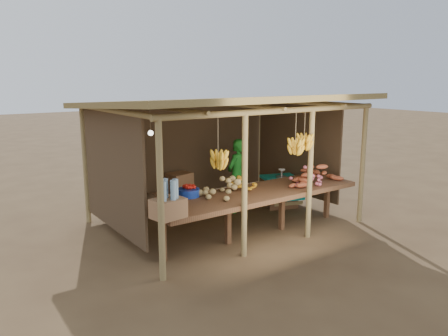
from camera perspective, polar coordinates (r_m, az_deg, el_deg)
ground at (r=8.40m, az=-0.00°, el=-7.04°), size 60.00×60.00×0.00m
stall_structure at (r=7.93m, az=-0.09°, el=6.02°), size 4.70×3.50×2.43m
counter at (r=7.46m, az=4.27°, el=-3.54°), size 3.90×1.05×0.80m
potato_heap at (r=7.16m, az=1.03°, el=-2.13°), size 1.16×0.90×0.37m
sweet_potato_heap at (r=8.25m, az=10.86°, el=-0.52°), size 1.21×0.85×0.36m
onion_heap at (r=7.98m, az=10.84°, el=-0.96°), size 0.88×0.72×0.35m
banana_pile at (r=7.50m, az=2.91°, el=-1.62°), size 0.60×0.48×0.34m
tomato_basin at (r=7.13m, az=-4.69°, el=-3.11°), size 0.37×0.37×0.19m
bottle_box at (r=6.05m, az=-7.32°, el=-4.59°), size 0.48×0.40×0.54m
vendor at (r=8.83m, az=1.72°, el=-1.02°), size 0.64×0.53×1.51m
tarp_crate at (r=9.37m, az=7.29°, el=-2.93°), size 0.87×0.82×0.84m
carton_stack at (r=9.04m, az=-6.78°, el=-3.53°), size 1.07×0.47×0.76m
burlap_sacks at (r=8.69m, az=-10.92°, el=-4.91°), size 0.80×0.42×0.56m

